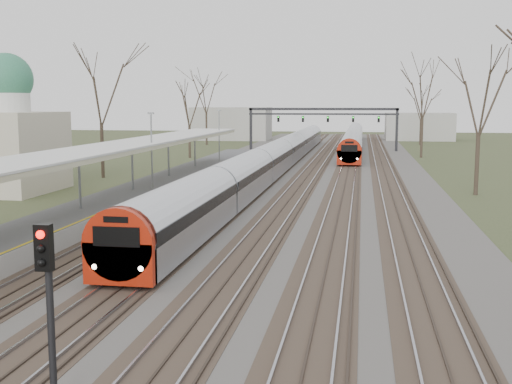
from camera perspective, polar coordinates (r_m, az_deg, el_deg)
track_bed at (r=61.55m, az=4.19°, el=1.72°), size 24.00×160.00×0.22m
platform at (r=46.32m, az=-9.38°, el=0.17°), size 3.50×69.00×1.00m
canopy at (r=41.76m, az=-11.48°, el=4.02°), size 4.10×50.00×3.11m
signal_gantry at (r=91.12m, az=5.97°, el=6.72°), size 21.00×0.59×6.08m
tree_west_far at (r=58.59m, az=-13.67°, el=9.00°), size 5.50×5.50×11.33m
tree_east_far at (r=48.65m, az=19.31°, el=8.21°), size 5.00×5.00×10.30m
train_near at (r=66.22m, az=2.18°, el=3.39°), size 2.62×90.21×3.05m
train_far at (r=97.18m, az=8.65°, el=4.72°), size 2.62×60.21×3.05m
signal_post at (r=14.49m, az=-18.03°, el=-8.02°), size 0.35×0.45×4.10m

